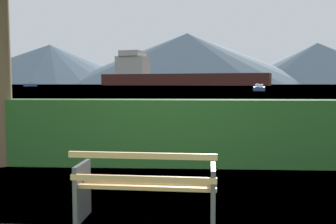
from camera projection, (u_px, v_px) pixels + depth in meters
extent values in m
plane|color=#4C6B33|center=(147.00, 221.00, 4.42)|extent=(1400.00, 1400.00, 0.00)
plane|color=slate|center=(187.00, 85.00, 312.93)|extent=(620.00, 620.00, 0.00)
cube|color=tan|center=(144.00, 188.00, 4.20)|extent=(1.61, 0.15, 0.04)
cube|color=tan|center=(147.00, 183.00, 4.39)|extent=(1.61, 0.15, 0.04)
cube|color=tan|center=(149.00, 179.00, 4.58)|extent=(1.61, 0.15, 0.04)
cube|color=tan|center=(143.00, 179.00, 4.12)|extent=(1.61, 0.13, 0.06)
cube|color=tan|center=(142.00, 156.00, 4.05)|extent=(1.61, 0.13, 0.06)
cube|color=#4C4C51|center=(82.00, 191.00, 4.46)|extent=(0.08, 0.51, 0.68)
cube|color=#4C4C51|center=(213.00, 195.00, 4.30)|extent=(0.08, 0.51, 0.68)
cube|color=#285B23|center=(163.00, 133.00, 7.39)|extent=(9.47, 0.61, 1.29)
cylinder|color=brown|center=(0.00, 60.00, 7.28)|extent=(0.40, 0.40, 4.10)
cube|color=#471E19|center=(182.00, 80.00, 242.18)|extent=(109.05, 46.72, 7.37)
cube|color=beige|center=(133.00, 65.00, 253.25)|extent=(22.91, 19.23, 11.79)
cube|color=beige|center=(133.00, 54.00, 252.66)|extent=(17.72, 19.02, 3.69)
cube|color=#335693|center=(259.00, 89.00, 78.36)|extent=(3.87, 8.44, 0.79)
cube|color=silver|center=(259.00, 85.00, 78.31)|extent=(2.17, 3.19, 0.56)
cube|color=#335693|center=(30.00, 85.00, 170.74)|extent=(5.84, 4.58, 1.18)
cube|color=beige|center=(30.00, 83.00, 170.66)|extent=(2.44, 2.21, 0.75)
cone|color=slate|center=(50.00, 64.00, 553.18)|extent=(299.72, 299.72, 57.14)
cone|color=slate|center=(187.00, 59.00, 549.92)|extent=(367.78, 367.78, 73.38)
cone|color=slate|center=(317.00, 64.00, 526.60)|extent=(253.79, 253.79, 57.00)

